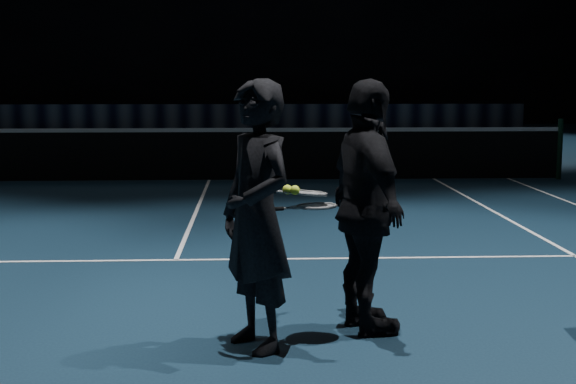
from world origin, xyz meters
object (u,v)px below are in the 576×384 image
at_px(player_b, 367,208).
at_px(tennis_balls, 291,187).
at_px(player_a, 257,216).
at_px(racket_lower, 317,206).
at_px(racket_upper, 308,193).

distance_m(player_b, tennis_balls, 0.62).
bearing_deg(player_a, tennis_balls, 81.15).
xyz_separation_m(racket_lower, racket_upper, (-0.06, 0.02, 0.09)).
bearing_deg(player_a, racket_upper, 85.74).
height_order(racket_lower, racket_upper, racket_upper).
height_order(player_b, racket_lower, player_b).
distance_m(player_a, tennis_balls, 0.31).
bearing_deg(tennis_balls, player_a, -156.91).
bearing_deg(racket_upper, player_a, -178.29).
distance_m(racket_lower, tennis_balls, 0.24).
bearing_deg(racket_upper, tennis_balls, -170.43).
xyz_separation_m(player_a, tennis_balls, (0.23, 0.10, 0.18)).
xyz_separation_m(player_b, tennis_balls, (-0.55, -0.22, 0.18)).
relative_size(racket_lower, tennis_balls, 5.67).
bearing_deg(racket_upper, racket_lower, -42.66).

